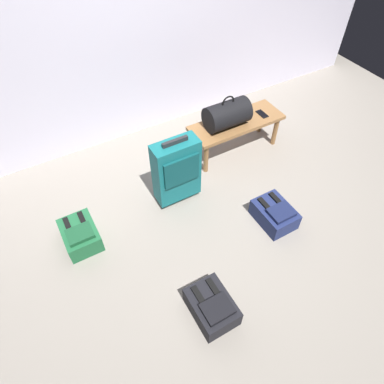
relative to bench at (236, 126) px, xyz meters
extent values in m
plane|color=gray|center=(-0.66, -0.73, -0.32)|extent=(6.60, 6.60, 0.00)
cube|color=olive|center=(0.00, 0.00, 0.04)|extent=(1.00, 0.36, 0.04)
cylinder|color=olive|center=(-0.44, -0.13, -0.15)|extent=(0.05, 0.05, 0.34)
cylinder|color=olive|center=(0.44, -0.13, -0.15)|extent=(0.05, 0.05, 0.34)
cylinder|color=olive|center=(-0.44, 0.13, -0.15)|extent=(0.05, 0.05, 0.34)
cylinder|color=olive|center=(0.44, 0.13, -0.15)|extent=(0.05, 0.05, 0.34)
cylinder|color=black|center=(-0.13, 0.00, 0.19)|extent=(0.44, 0.26, 0.26)
torus|color=black|center=(-0.13, 0.00, 0.33)|extent=(0.14, 0.02, 0.14)
cube|color=black|center=(0.30, -0.03, 0.06)|extent=(0.07, 0.14, 0.01)
cube|color=black|center=(0.30, -0.03, 0.07)|extent=(0.06, 0.13, 0.00)
cube|color=#14666B|center=(-0.86, -0.31, 0.04)|extent=(0.41, 0.18, 0.62)
cube|color=#0E474A|center=(-0.86, -0.41, 0.12)|extent=(0.33, 0.02, 0.28)
cube|color=#262628|center=(-0.86, -0.31, 0.37)|extent=(0.23, 0.03, 0.04)
cylinder|color=black|center=(-1.01, -0.25, -0.30)|extent=(0.02, 0.05, 0.05)
cylinder|color=black|center=(-0.72, -0.25, -0.30)|extent=(0.02, 0.05, 0.05)
cube|color=#1E6038|center=(-1.82, -0.35, -0.24)|extent=(0.28, 0.38, 0.17)
cube|color=#184D2C|center=(-1.82, -0.41, -0.13)|extent=(0.21, 0.17, 0.04)
cube|color=black|center=(-1.88, -0.28, -0.14)|extent=(0.04, 0.19, 0.02)
cube|color=black|center=(-1.76, -0.28, -0.14)|extent=(0.04, 0.19, 0.02)
cube|color=black|center=(-1.18, -1.44, -0.24)|extent=(0.28, 0.38, 0.17)
cube|color=black|center=(-1.18, -1.50, -0.13)|extent=(0.21, 0.17, 0.04)
cube|color=black|center=(-1.24, -1.37, -0.14)|extent=(0.04, 0.19, 0.02)
cube|color=black|center=(-1.12, -1.37, -0.14)|extent=(0.04, 0.19, 0.02)
cube|color=navy|center=(-0.24, -0.99, -0.24)|extent=(0.28, 0.38, 0.17)
cube|color=#182045|center=(-0.24, -1.05, -0.13)|extent=(0.21, 0.17, 0.04)
cube|color=black|center=(-0.30, -0.92, -0.14)|extent=(0.04, 0.19, 0.02)
cube|color=black|center=(-0.18, -0.92, -0.14)|extent=(0.04, 0.19, 0.02)
camera|label=1|loc=(-1.82, -2.27, 2.20)|focal=32.12mm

